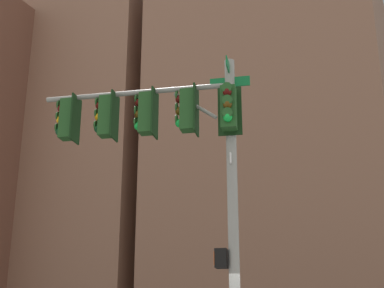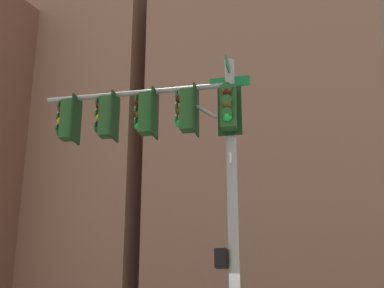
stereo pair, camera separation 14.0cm
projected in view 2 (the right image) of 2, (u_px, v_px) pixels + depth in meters
The scene contains 3 objects.
signal_pole_assembly at pixel (172, 144), 12.42m from camera, with size 1.69×4.92×7.41m.
building_brick_nearside at pixel (123, 111), 58.56m from camera, with size 21.88×15.36×46.29m, color #845B47.
building_brick_midblock at pixel (293, 154), 48.23m from camera, with size 21.22×18.45×31.31m, color #845B47.
Camera 2 is at (10.76, 3.90, 1.56)m, focal length 50.82 mm.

